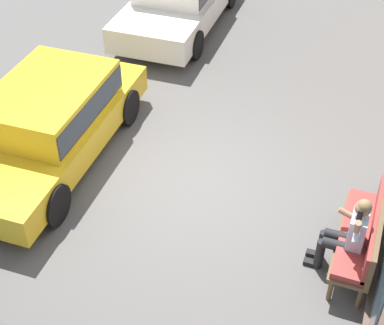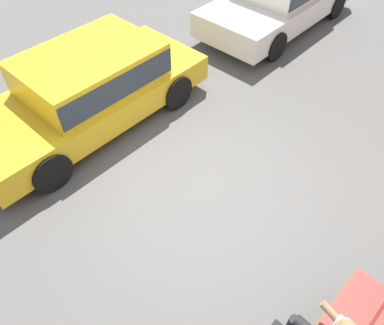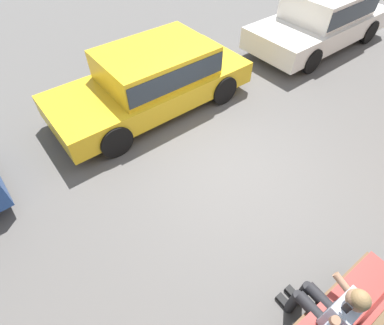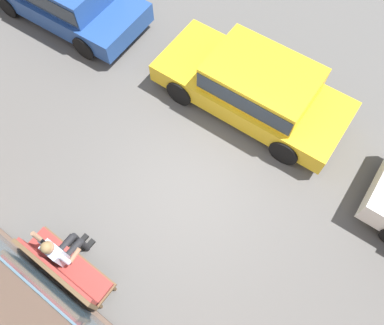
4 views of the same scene
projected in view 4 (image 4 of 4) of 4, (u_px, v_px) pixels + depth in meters
name	position (u px, v px, depth m)	size (l,w,h in m)	color
ground_plane	(193.00, 185.00, 8.07)	(60.00, 60.00, 0.00)	#565451
building_facade	(20.00, 305.00, 4.34)	(18.00, 0.51, 5.60)	#93705B
bench	(63.00, 269.00, 6.69)	(1.82, 0.55, 1.02)	brown
person_on_phone	(61.00, 250.00, 6.71)	(0.73, 0.74, 1.35)	black
parked_car_mid	(256.00, 85.00, 8.34)	(4.51, 2.02, 1.36)	gold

